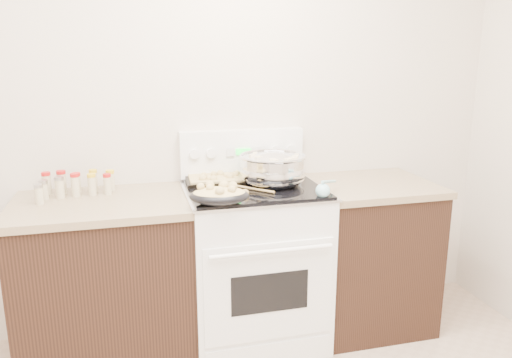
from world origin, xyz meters
name	(u,v)px	position (x,y,z in m)	size (l,w,h in m)	color
room_shell	(258,40)	(0.00, 0.00, 1.70)	(4.10, 3.60, 2.75)	beige
counter_left	(107,280)	(-0.48, 1.43, 0.46)	(0.93, 0.67, 0.92)	black
counter_right	(366,253)	(1.08, 1.43, 0.46)	(0.73, 0.67, 0.92)	black
kitchen_range	(254,261)	(0.35, 1.42, 0.49)	(0.78, 0.73, 1.22)	white
mixing_bowl	(273,169)	(0.47, 1.44, 1.03)	(0.45, 0.45, 0.23)	silver
roasting_pan	(219,195)	(0.10, 1.14, 0.99)	(0.33, 0.26, 0.11)	black
baking_sheet	(217,179)	(0.17, 1.57, 0.96)	(0.37, 0.27, 0.06)	black
wooden_spoon	(249,192)	(0.29, 1.29, 0.95)	(0.19, 0.20, 0.04)	#AC8A4E
blue_ladle	(324,190)	(0.66, 1.15, 0.98)	(0.19, 0.23, 0.10)	#8CC8D1
spice_jars	(73,184)	(-0.63, 1.58, 0.98)	(0.39, 0.24, 0.13)	#BFB28C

